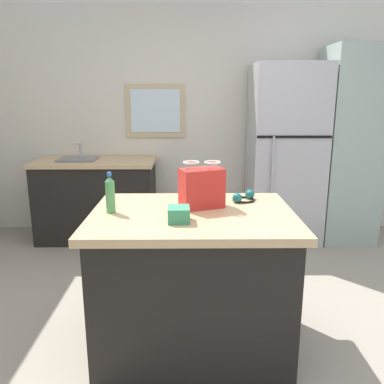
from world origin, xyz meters
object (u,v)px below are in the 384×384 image
object	(u,v)px
refrigerator	(285,155)
tall_cabinet	(348,146)
bottle	(110,194)
small_box	(179,214)
kitchen_island	(192,279)
ear_defenders	(244,197)
shopping_bag	(202,188)

from	to	relation	value
refrigerator	tall_cabinet	distance (m)	0.69
tall_cabinet	bottle	distance (m)	2.95
refrigerator	small_box	world-z (taller)	refrigerator
kitchen_island	ear_defenders	bearing A→B (deg)	36.78
kitchen_island	tall_cabinet	world-z (taller)	tall_cabinet
kitchen_island	bottle	distance (m)	0.74
small_box	shopping_bag	bearing A→B (deg)	64.19
tall_cabinet	ear_defenders	bearing A→B (deg)	-128.71
bottle	ear_defenders	world-z (taller)	bottle
small_box	kitchen_island	bearing A→B (deg)	66.42
tall_cabinet	ear_defenders	distance (m)	2.19
small_box	ear_defenders	xyz separation A→B (m)	(0.42, 0.44, -0.02)
shopping_bag	ear_defenders	world-z (taller)	shopping_bag
kitchen_island	shopping_bag	xyz separation A→B (m)	(0.06, 0.10, 0.57)
refrigerator	ear_defenders	distance (m)	1.83
bottle	small_box	bearing A→B (deg)	-23.29
kitchen_island	shopping_bag	bearing A→B (deg)	60.47
bottle	ear_defenders	bearing A→B (deg)	17.40
shopping_bag	tall_cabinet	bearing A→B (deg)	48.37
kitchen_island	refrigerator	world-z (taller)	refrigerator
small_box	bottle	world-z (taller)	bottle
tall_cabinet	bottle	world-z (taller)	tall_cabinet
kitchen_island	tall_cabinet	distance (m)	2.67
kitchen_island	refrigerator	bearing A→B (deg)	62.37
refrigerator	shopping_bag	size ratio (longest dim) A/B	6.40
kitchen_island	refrigerator	xyz separation A→B (m)	(1.03, 1.96, 0.50)
shopping_bag	ear_defenders	xyz separation A→B (m)	(0.29, 0.15, -0.10)
shopping_bag	bottle	world-z (taller)	shopping_bag
ear_defenders	tall_cabinet	bearing A→B (deg)	51.29
kitchen_island	shopping_bag	world-z (taller)	shopping_bag
refrigerator	tall_cabinet	world-z (taller)	tall_cabinet
shopping_bag	bottle	size ratio (longest dim) A/B	1.20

